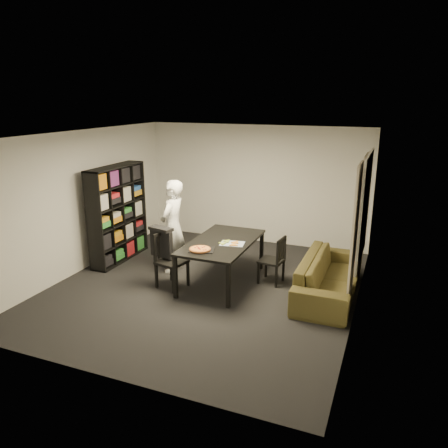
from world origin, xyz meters
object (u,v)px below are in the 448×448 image
at_px(bookshelf, 118,214).
at_px(person, 173,226).
at_px(chair_right, 276,257).
at_px(dining_table, 222,245).
at_px(baking_tray, 202,250).
at_px(sofa, 329,276).
at_px(chair_left, 168,256).
at_px(pepperoni_pizza, 200,249).

relative_size(bookshelf, person, 1.09).
bearing_deg(chair_right, dining_table, -63.69).
bearing_deg(baking_tray, sofa, 21.18).
bearing_deg(bookshelf, baking_tray, -21.00).
xyz_separation_m(baking_tray, sofa, (1.96, 0.76, -0.45)).
height_order(dining_table, sofa, dining_table).
height_order(person, sofa, person).
height_order(dining_table, person, person).
distance_m(chair_left, chair_right, 1.88).
bearing_deg(pepperoni_pizza, sofa, 21.90).
bearing_deg(baking_tray, pepperoni_pizza, -116.36).
bearing_deg(sofa, chair_right, 84.00).
distance_m(chair_right, sofa, 0.97).
bearing_deg(dining_table, bookshelf, 172.61).
xyz_separation_m(chair_right, baking_tray, (-1.02, -0.86, 0.29)).
bearing_deg(bookshelf, chair_right, 0.17).
height_order(chair_left, baking_tray, chair_left).
distance_m(chair_left, person, 0.77).
relative_size(chair_left, baking_tray, 2.41).
bearing_deg(sofa, dining_table, 96.66).
bearing_deg(baking_tray, dining_table, 76.74).
xyz_separation_m(chair_left, person, (-0.24, 0.65, 0.32)).
bearing_deg(chair_left, baking_tray, -82.69).
bearing_deg(dining_table, pepperoni_pizza, -104.12).
bearing_deg(bookshelf, pepperoni_pizza, -21.95).
xyz_separation_m(person, sofa, (2.89, 0.04, -0.55)).
relative_size(chair_left, sofa, 0.44).
relative_size(dining_table, chair_right, 2.17).
height_order(bookshelf, dining_table, bookshelf).
height_order(dining_table, chair_right, chair_right).
xyz_separation_m(bookshelf, sofa, (4.18, -0.09, -0.63)).
xyz_separation_m(chair_right, person, (-1.94, -0.14, 0.39)).
bearing_deg(bookshelf, sofa, -1.24).
bearing_deg(chair_right, pepperoni_pizza, -42.25).
bearing_deg(chair_left, person, 33.15).
bearing_deg(baking_tray, chair_right, 40.26).
distance_m(pepperoni_pizza, sofa, 2.19).
height_order(chair_left, pepperoni_pizza, chair_left).
height_order(chair_right, sofa, chair_right).
height_order(dining_table, chair_left, chair_left).
distance_m(chair_left, sofa, 2.75).
xyz_separation_m(dining_table, chair_right, (0.89, 0.31, -0.22)).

